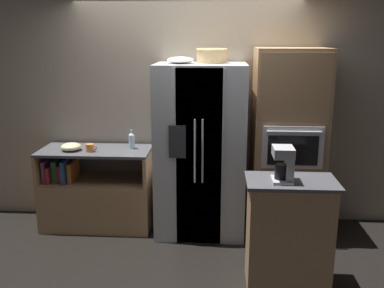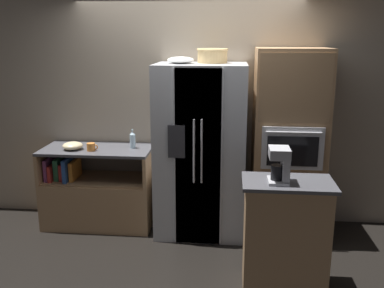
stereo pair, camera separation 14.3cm
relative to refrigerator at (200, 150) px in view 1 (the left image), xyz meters
The scene contains 12 objects.
ground_plane 0.94m from the refrigerator, 155.10° to the right, with size 20.00×20.00×0.00m, color black.
wall_back 0.64m from the refrigerator, 112.95° to the left, with size 12.00×0.06×2.80m.
counter_left 1.33m from the refrigerator, behind, with size 1.22×0.61×0.91m.
refrigerator is the anchor object (origin of this frame).
wall_oven 0.93m from the refrigerator, ahead, with size 0.74×0.73×2.01m.
island_counter 1.40m from the refrigerator, 52.98° to the right, with size 0.75×0.45×0.97m.
wicker_basket 1.02m from the refrigerator, 41.22° to the left, with size 0.33×0.33×0.15m.
fruit_bowl 0.98m from the refrigerator, behind, with size 0.28×0.28×0.07m.
bottle_tall 0.78m from the refrigerator, behind, with size 0.06×0.06×0.22m.
mug 1.20m from the refrigerator, behind, with size 0.12×0.09×0.09m.
mixing_bowl 1.42m from the refrigerator, behind, with size 0.22×0.22×0.09m.
coffee_maker 1.34m from the refrigerator, 56.46° to the right, with size 0.16×0.21×0.29m.
Camera 1 is at (0.36, -4.38, 2.12)m, focal length 40.00 mm.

